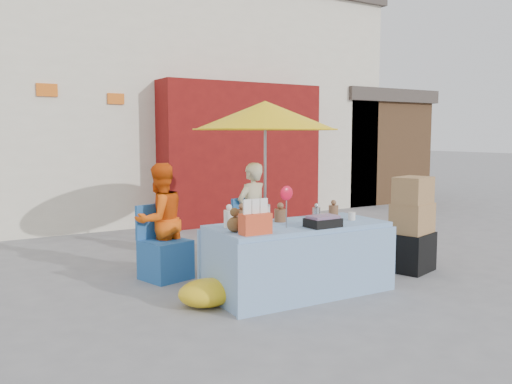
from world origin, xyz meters
TOP-DOWN VIEW (x-y plane):
  - ground at (0.00, 0.00)m, footprint 80.00×80.00m
  - backdrop at (0.52, 7.52)m, footprint 14.00×8.00m
  - market_table at (0.33, -0.13)m, footprint 1.93×0.95m
  - chair_left at (-0.64, 1.11)m, footprint 0.58×0.57m
  - chair_right at (0.61, 1.11)m, footprint 0.58×0.57m
  - vendor_orange at (-0.64, 1.25)m, footprint 0.75×0.65m
  - vendor_beige at (0.61, 1.25)m, footprint 0.54×0.42m
  - umbrella at (0.91, 1.40)m, footprint 1.90×1.90m
  - box_stack at (2.03, -0.14)m, footprint 0.62×0.55m
  - tarp_bundle at (-0.68, -0.04)m, footprint 0.62×0.51m

SIDE VIEW (x-z plane):
  - ground at x=0.00m, z-range 0.00..0.00m
  - tarp_bundle at x=-0.68m, z-range 0.00..0.26m
  - chair_left at x=-0.64m, z-range -0.17..0.68m
  - chair_right at x=0.61m, z-range -0.17..0.68m
  - market_table at x=0.33m, z-range -0.20..0.95m
  - box_stack at x=2.03m, z-range -0.04..1.11m
  - vendor_beige at x=0.61m, z-range 0.00..1.30m
  - vendor_orange at x=-0.64m, z-range 0.00..1.33m
  - umbrella at x=0.91m, z-range 0.85..2.94m
  - backdrop at x=0.52m, z-range -0.80..7.00m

